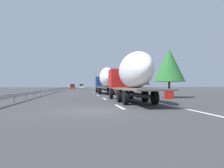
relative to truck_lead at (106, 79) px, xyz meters
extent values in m
plane|color=#38383A|center=(15.39, 3.60, -2.48)|extent=(260.00, 260.00, 0.00)
cube|color=white|center=(-22.61, 1.80, -2.47)|extent=(3.20, 0.20, 0.01)
cube|color=white|center=(-13.82, 1.80, -2.47)|extent=(3.20, 0.20, 0.01)
cube|color=white|center=(-5.60, 1.80, -2.47)|extent=(3.20, 0.20, 0.01)
cube|color=white|center=(4.70, 1.80, -2.47)|extent=(3.20, 0.20, 0.01)
cube|color=white|center=(17.54, 1.80, -2.47)|extent=(3.20, 0.20, 0.01)
cube|color=white|center=(18.34, 1.80, -2.47)|extent=(3.20, 0.20, 0.01)
cube|color=white|center=(20.39, -1.90, -2.47)|extent=(110.00, 0.20, 0.01)
cube|color=navy|center=(5.45, 0.00, -0.33)|extent=(2.40, 2.50, 1.90)
cube|color=black|center=(6.55, 0.00, 0.17)|extent=(0.08, 2.12, 0.80)
cube|color=#262628|center=(2.32, 0.00, -1.81)|extent=(11.50, 0.70, 0.24)
cube|color=#59544C|center=(-0.81, 0.00, -1.34)|extent=(10.10, 2.50, 0.12)
ellipsoid|color=white|center=(-1.26, 0.00, 0.29)|extent=(7.71, 2.20, 3.14)
cube|color=red|center=(-5.83, -0.69, -1.58)|extent=(0.04, 0.56, 0.56)
cylinder|color=black|center=(5.45, 1.10, -1.96)|extent=(1.04, 0.30, 1.04)
cylinder|color=black|center=(5.45, -1.10, -1.96)|extent=(1.04, 0.30, 1.04)
cylinder|color=black|center=(0.39, 1.10, -1.96)|extent=(1.04, 0.35, 1.04)
cylinder|color=black|center=(0.39, -1.10, -1.96)|extent=(1.04, 0.35, 1.04)
cylinder|color=black|center=(-2.01, 1.10, -1.96)|extent=(1.04, 0.35, 1.04)
cylinder|color=black|center=(-2.01, -1.10, -1.96)|extent=(1.04, 0.35, 1.04)
cube|color=#B21919|center=(-14.03, 0.00, -0.33)|extent=(2.40, 2.50, 1.90)
cube|color=black|center=(-12.93, 0.00, 0.17)|extent=(0.08, 2.12, 0.80)
cube|color=#262628|center=(-17.04, 0.00, -1.81)|extent=(11.08, 0.70, 0.24)
cube|color=#59544C|center=(-20.06, 0.00, -1.34)|extent=(9.64, 2.50, 0.12)
ellipsoid|color=white|center=(-19.59, 0.00, 0.16)|extent=(7.40, 2.20, 2.87)
cube|color=red|center=(-24.85, -0.69, -1.58)|extent=(0.04, 0.56, 0.56)
cylinder|color=black|center=(-14.03, 1.10, -1.96)|extent=(1.04, 0.30, 1.04)
cylinder|color=black|center=(-14.03, -1.10, -1.96)|extent=(1.04, 0.30, 1.04)
cylinder|color=black|center=(-18.86, 1.10, -1.96)|extent=(1.04, 0.35, 1.04)
cylinder|color=black|center=(-18.86, -1.10, -1.96)|extent=(1.04, 0.35, 1.04)
cylinder|color=black|center=(-21.26, 1.10, -1.96)|extent=(1.04, 0.35, 1.04)
cylinder|color=black|center=(-21.26, -1.10, -1.96)|extent=(1.04, 0.35, 1.04)
cube|color=white|center=(56.46, 3.54, -1.74)|extent=(4.54, 1.72, 0.84)
cube|color=black|center=(56.12, 3.54, -0.91)|extent=(2.49, 1.51, 0.81)
cylinder|color=black|center=(57.87, 4.30, -2.16)|extent=(0.64, 0.22, 0.64)
cylinder|color=black|center=(57.87, 2.78, -2.16)|extent=(0.64, 0.22, 0.64)
cylinder|color=black|center=(55.06, 4.30, -2.16)|extent=(0.64, 0.22, 0.64)
cylinder|color=black|center=(55.06, 2.78, -2.16)|extent=(0.64, 0.22, 0.64)
cube|color=red|center=(48.17, 6.92, -1.74)|extent=(4.22, 1.83, 0.84)
cube|color=black|center=(47.86, 6.92, -0.93)|extent=(2.32, 1.61, 0.77)
cylinder|color=black|center=(49.48, 7.73, -2.16)|extent=(0.64, 0.22, 0.64)
cylinder|color=black|center=(49.48, 6.10, -2.16)|extent=(0.64, 0.22, 0.64)
cylinder|color=black|center=(46.87, 7.73, -2.16)|extent=(0.64, 0.22, 0.64)
cylinder|color=black|center=(46.87, 6.10, -2.16)|extent=(0.64, 0.22, 0.64)
cylinder|color=gray|center=(19.31, -3.10, -1.36)|extent=(0.10, 0.10, 2.22)
cube|color=#2D569E|center=(19.31, -3.10, 0.10)|extent=(0.06, 0.90, 0.70)
cylinder|color=#472D19|center=(8.74, -8.76, -1.70)|extent=(0.28, 0.28, 1.55)
cone|color=#194C1E|center=(8.74, -8.76, 1.16)|extent=(3.69, 3.69, 4.16)
cylinder|color=#472D19|center=(48.73, -7.22, -1.57)|extent=(0.38, 0.38, 1.81)
cone|color=#286B2D|center=(48.73, -7.22, 1.96)|extent=(2.43, 2.43, 5.26)
cylinder|color=#472D19|center=(65.18, -9.22, -1.86)|extent=(0.37, 0.37, 1.23)
cone|color=#194C1E|center=(65.18, -9.22, 1.31)|extent=(3.73, 3.73, 5.12)
cylinder|color=#472D19|center=(-12.46, -6.02, -1.55)|extent=(0.24, 0.24, 1.86)
cone|color=#286B2D|center=(-12.46, -6.02, 1.32)|extent=(3.70, 3.70, 3.88)
cube|color=#9EA0A5|center=(18.39, 9.60, -1.88)|extent=(94.00, 0.06, 0.32)
cube|color=slate|center=(-18.39, 9.60, -2.18)|extent=(0.10, 0.10, 0.60)
cube|color=slate|center=(-14.30, 9.60, -2.18)|extent=(0.10, 0.10, 0.60)
cube|color=slate|center=(-10.21, 9.60, -2.18)|extent=(0.10, 0.10, 0.60)
cube|color=slate|center=(-6.13, 9.60, -2.18)|extent=(0.10, 0.10, 0.60)
cube|color=slate|center=(-2.04, 9.60, -2.18)|extent=(0.10, 0.10, 0.60)
cube|color=slate|center=(2.05, 9.60, -2.18)|extent=(0.10, 0.10, 0.60)
cube|color=slate|center=(6.13, 9.60, -2.18)|extent=(0.10, 0.10, 0.60)
cube|color=slate|center=(10.22, 9.60, -2.18)|extent=(0.10, 0.10, 0.60)
cube|color=slate|center=(14.31, 9.60, -2.18)|extent=(0.10, 0.10, 0.60)
cube|color=slate|center=(18.39, 9.60, -2.18)|extent=(0.10, 0.10, 0.60)
cube|color=slate|center=(22.48, 9.60, -2.18)|extent=(0.10, 0.10, 0.60)
cube|color=slate|center=(26.57, 9.60, -2.18)|extent=(0.10, 0.10, 0.60)
cube|color=slate|center=(30.66, 9.60, -2.18)|extent=(0.10, 0.10, 0.60)
cube|color=slate|center=(34.74, 9.60, -2.18)|extent=(0.10, 0.10, 0.60)
cube|color=slate|center=(38.83, 9.60, -2.18)|extent=(0.10, 0.10, 0.60)
cube|color=slate|center=(42.92, 9.60, -2.18)|extent=(0.10, 0.10, 0.60)
cube|color=slate|center=(47.00, 9.60, -2.18)|extent=(0.10, 0.10, 0.60)
cube|color=slate|center=(51.09, 9.60, -2.18)|extent=(0.10, 0.10, 0.60)
cube|color=slate|center=(55.18, 9.60, -2.18)|extent=(0.10, 0.10, 0.60)
cube|color=slate|center=(59.26, 9.60, -2.18)|extent=(0.10, 0.10, 0.60)
cube|color=slate|center=(63.35, 9.60, -2.18)|extent=(0.10, 0.10, 0.60)
camera|label=1|loc=(-36.75, 4.44, -1.07)|focal=34.96mm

